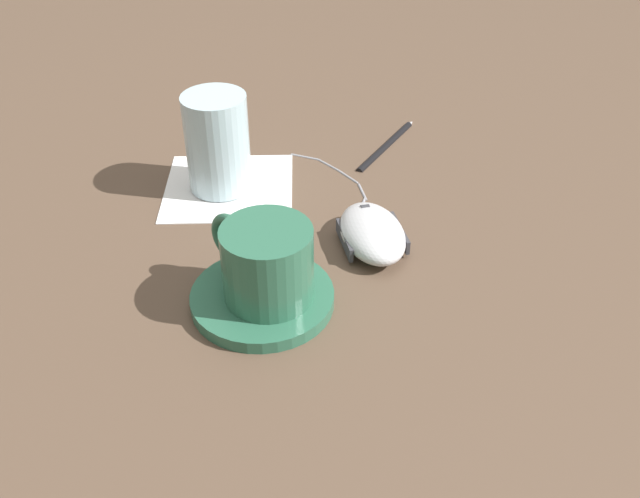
{
  "coord_description": "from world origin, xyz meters",
  "views": [
    {
      "loc": [
        0.29,
        0.61,
        0.44
      ],
      "look_at": [
        0.05,
        0.11,
        0.03
      ],
      "focal_mm": 40.0,
      "sensor_mm": 36.0,
      "label": 1
    }
  ],
  "objects_px": {
    "saucer": "(262,298)",
    "computer_mouse": "(372,233)",
    "drinking_glass": "(217,143)",
    "coffee_cup": "(266,262)",
    "pen": "(387,142)"
  },
  "relations": [
    {
      "from": "saucer",
      "to": "computer_mouse",
      "type": "distance_m",
      "value": 0.14
    },
    {
      "from": "coffee_cup",
      "to": "pen",
      "type": "distance_m",
      "value": 0.34
    },
    {
      "from": "drinking_glass",
      "to": "computer_mouse",
      "type": "bearing_deg",
      "value": 119.63
    },
    {
      "from": "computer_mouse",
      "to": "pen",
      "type": "xyz_separation_m",
      "value": [
        -0.12,
        -0.18,
        -0.01
      ]
    },
    {
      "from": "saucer",
      "to": "pen",
      "type": "height_order",
      "value": "saucer"
    },
    {
      "from": "saucer",
      "to": "drinking_glass",
      "type": "distance_m",
      "value": 0.22
    },
    {
      "from": "saucer",
      "to": "drinking_glass",
      "type": "relative_size",
      "value": 1.2
    },
    {
      "from": "computer_mouse",
      "to": "drinking_glass",
      "type": "distance_m",
      "value": 0.21
    },
    {
      "from": "computer_mouse",
      "to": "saucer",
      "type": "bearing_deg",
      "value": 13.97
    },
    {
      "from": "saucer",
      "to": "drinking_glass",
      "type": "bearing_deg",
      "value": -99.5
    },
    {
      "from": "saucer",
      "to": "pen",
      "type": "distance_m",
      "value": 0.34
    },
    {
      "from": "coffee_cup",
      "to": "computer_mouse",
      "type": "xyz_separation_m",
      "value": [
        -0.13,
        -0.04,
        -0.03
      ]
    },
    {
      "from": "coffee_cup",
      "to": "pen",
      "type": "relative_size",
      "value": 0.83
    },
    {
      "from": "drinking_glass",
      "to": "coffee_cup",
      "type": "bearing_deg",
      "value": 81.74
    },
    {
      "from": "computer_mouse",
      "to": "pen",
      "type": "height_order",
      "value": "computer_mouse"
    }
  ]
}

